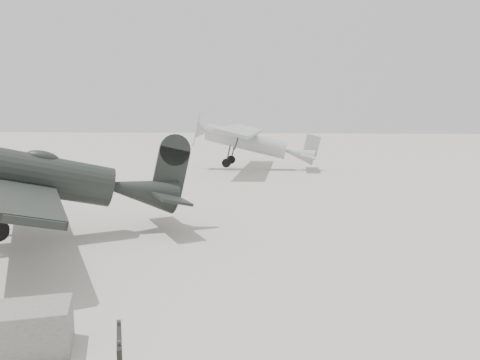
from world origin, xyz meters
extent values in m
plane|color=#A9A296|center=(0.00, 0.00, 0.00)|extent=(160.00, 160.00, 0.00)
cylinder|color=black|center=(-4.75, -2.53, 1.92)|extent=(4.04, 3.08, 1.26)
cone|color=black|center=(-2.19, -1.04, 1.97)|extent=(2.60, 2.18, 1.17)
ellipsoid|color=black|center=(-4.90, -2.62, 2.48)|extent=(1.16, 1.02, 0.41)
cube|color=black|center=(-5.29, -2.85, 1.61)|extent=(7.06, 10.24, 0.20)
cube|color=black|center=(-1.58, -0.67, 2.01)|extent=(2.75, 3.75, 0.09)
cube|color=black|center=(-1.46, -0.61, 2.77)|extent=(0.97, 0.62, 1.61)
cylinder|color=black|center=(-4.99, -4.07, 0.38)|extent=(0.60, 0.43, 0.61)
cylinder|color=black|center=(-6.21, -1.98, 0.38)|extent=(0.60, 0.43, 0.61)
cylinder|color=#333333|center=(-4.99, -4.07, 0.98)|extent=(0.13, 0.13, 1.26)
cylinder|color=#333333|center=(-6.21, -1.98, 0.98)|extent=(0.13, 0.13, 1.26)
cylinder|color=black|center=(-1.38, -0.56, 1.58)|extent=(0.21, 0.16, 0.20)
cylinder|color=#ABADB0|center=(-0.40, 16.66, 1.96)|extent=(5.69, 1.27, 1.20)
cone|color=#ABADB0|center=(3.42, 16.62, 1.96)|extent=(1.98, 1.11, 1.09)
cone|color=#ABADB0|center=(-3.57, 16.70, 1.96)|extent=(0.67, 1.14, 1.14)
cube|color=#ABADB0|center=(-4.01, 16.70, 1.96)|extent=(0.06, 0.15, 2.40)
cube|color=#ABADB0|center=(-0.84, 16.66, 2.64)|extent=(2.21, 12.04, 0.20)
cube|color=#ABADB0|center=(3.97, 16.61, 2.02)|extent=(1.03, 3.73, 0.09)
cube|color=#ABADB0|center=(4.08, 16.61, 2.73)|extent=(0.98, 0.10, 1.42)
cylinder|color=black|center=(-1.29, 15.47, 0.30)|extent=(0.61, 0.16, 0.61)
cylinder|color=black|center=(-1.26, 17.87, 0.30)|extent=(0.61, 0.16, 0.61)
cylinder|color=#333333|center=(-1.29, 15.47, 0.93)|extent=(0.10, 0.10, 1.31)
cylinder|color=#333333|center=(-1.26, 17.87, 0.93)|extent=(0.10, 0.10, 1.31)
cylinder|color=black|center=(4.19, 16.61, 1.64)|extent=(0.20, 0.08, 0.20)
cube|color=#64635D|center=(-1.66, -9.16, 0.38)|extent=(1.77, 1.44, 0.76)
camera|label=1|loc=(2.61, -15.88, 3.84)|focal=35.00mm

